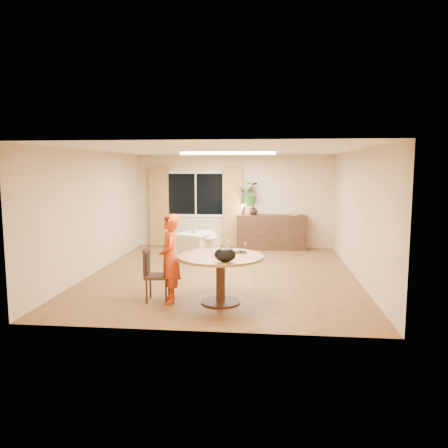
% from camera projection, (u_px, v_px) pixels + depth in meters
% --- Properties ---
extents(floor, '(6.50, 6.50, 0.00)m').
position_uv_depth(floor, '(222.00, 274.00, 9.22)').
color(floor, brown).
rests_on(floor, ground).
extents(ceiling, '(6.50, 6.50, 0.00)m').
position_uv_depth(ceiling, '(222.00, 150.00, 8.89)').
color(ceiling, white).
rests_on(ceiling, wall_back).
extents(wall_back, '(5.50, 0.00, 5.50)m').
position_uv_depth(wall_back, '(235.00, 201.00, 12.26)').
color(wall_back, tan).
rests_on(wall_back, floor).
extents(wall_left, '(0.00, 6.50, 6.50)m').
position_uv_depth(wall_left, '(95.00, 212.00, 9.33)').
color(wall_left, tan).
rests_on(wall_left, floor).
extents(wall_right, '(0.00, 6.50, 6.50)m').
position_uv_depth(wall_right, '(358.00, 215.00, 8.77)').
color(wall_right, tan).
rests_on(wall_right, floor).
extents(window, '(1.70, 0.03, 1.30)m').
position_uv_depth(window, '(196.00, 194.00, 12.33)').
color(window, white).
rests_on(window, wall_back).
extents(curtain_left, '(0.55, 0.08, 2.25)m').
position_uv_depth(curtain_left, '(159.00, 206.00, 12.40)').
color(curtain_left, brown).
rests_on(curtain_left, wall_back).
extents(curtain_right, '(0.55, 0.08, 2.25)m').
position_uv_depth(curtain_right, '(233.00, 207.00, 12.19)').
color(curtain_right, brown).
rests_on(curtain_right, wall_back).
extents(ceiling_panel, '(2.20, 0.35, 0.05)m').
position_uv_depth(ceiling_panel, '(228.00, 153.00, 10.07)').
color(ceiling_panel, white).
rests_on(ceiling_panel, ceiling).
extents(dining_table, '(1.42, 1.42, 0.81)m').
position_uv_depth(dining_table, '(221.00, 266.00, 7.19)').
color(dining_table, brown).
rests_on(dining_table, floor).
extents(dining_chair, '(0.46, 0.43, 0.91)m').
position_uv_depth(dining_chair, '(158.00, 275.00, 7.33)').
color(dining_chair, black).
rests_on(dining_chair, floor).
extents(child, '(0.61, 0.47, 1.48)m').
position_uv_depth(child, '(170.00, 258.00, 7.26)').
color(child, red).
rests_on(child, floor).
extents(laptop, '(0.37, 0.26, 0.24)m').
position_uv_depth(laptop, '(220.00, 249.00, 7.10)').
color(laptop, '#B7B7BC').
rests_on(laptop, dining_table).
extents(tumbler, '(0.10, 0.10, 0.12)m').
position_uv_depth(tumbler, '(223.00, 249.00, 7.43)').
color(tumbler, white).
rests_on(tumbler, dining_table).
extents(wine_glass, '(0.08, 0.08, 0.19)m').
position_uv_depth(wine_glass, '(245.00, 248.00, 7.32)').
color(wine_glass, white).
rests_on(wine_glass, dining_table).
extents(pot_lid, '(0.27, 0.27, 0.04)m').
position_uv_depth(pot_lid, '(240.00, 251.00, 7.40)').
color(pot_lid, white).
rests_on(pot_lid, dining_table).
extents(handbag, '(0.37, 0.26, 0.22)m').
position_uv_depth(handbag, '(225.00, 255.00, 6.64)').
color(handbag, black).
rests_on(handbag, dining_table).
extents(armchair, '(0.97, 0.98, 0.69)m').
position_uv_depth(armchair, '(195.00, 246.00, 10.61)').
color(armchair, beige).
rests_on(armchair, floor).
extents(throw, '(0.62, 0.67, 0.03)m').
position_uv_depth(throw, '(206.00, 232.00, 10.53)').
color(throw, beige).
rests_on(throw, armchair).
extents(sideboard, '(1.90, 0.46, 0.95)m').
position_uv_depth(sideboard, '(272.00, 232.00, 12.02)').
color(sideboard, black).
rests_on(sideboard, floor).
extents(vase, '(0.30, 0.30, 0.25)m').
position_uv_depth(vase, '(253.00, 210.00, 12.00)').
color(vase, black).
rests_on(vase, sideboard).
extents(bouquet, '(0.70, 0.64, 0.66)m').
position_uv_depth(bouquet, '(250.00, 194.00, 11.95)').
color(bouquet, '#2A6726').
rests_on(bouquet, vase).
extents(book_stack, '(0.24, 0.20, 0.09)m').
position_uv_depth(book_stack, '(294.00, 214.00, 11.90)').
color(book_stack, '#8F6249').
rests_on(book_stack, sideboard).
extents(desk_lamp, '(0.17, 0.17, 0.36)m').
position_uv_depth(desk_lamp, '(243.00, 208.00, 11.97)').
color(desk_lamp, black).
rests_on(desk_lamp, sideboard).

